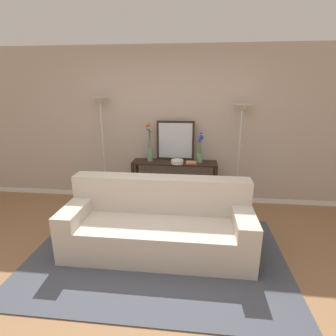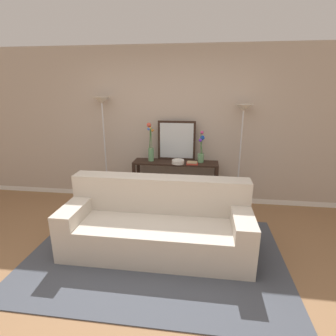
{
  "view_description": "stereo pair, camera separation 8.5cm",
  "coord_description": "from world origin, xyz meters",
  "px_view_note": "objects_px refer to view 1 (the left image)",
  "views": [
    {
      "loc": [
        0.54,
        -2.35,
        1.97
      ],
      "look_at": [
        0.15,
        1.18,
        0.88
      ],
      "focal_mm": 28.41,
      "sensor_mm": 36.0,
      "label": 1
    },
    {
      "loc": [
        0.63,
        -2.34,
        1.97
      ],
      "look_at": [
        0.15,
        1.18,
        0.88
      ],
      "focal_mm": 28.41,
      "sensor_mm": 36.0,
      "label": 2
    }
  ],
  "objects_px": {
    "vase_short_flowers": "(200,151)",
    "book_stack": "(191,163)",
    "wall_mirror": "(175,141)",
    "vase_tall_flowers": "(150,147)",
    "console_table": "(174,175)",
    "floor_lamp_right": "(241,128)",
    "couch": "(158,226)",
    "book_row_under_console": "(150,201)",
    "floor_lamp_left": "(101,121)",
    "fruit_bowl": "(177,162)"
  },
  "relations": [
    {
      "from": "vase_short_flowers",
      "to": "book_stack",
      "type": "relative_size",
      "value": 2.78
    },
    {
      "from": "vase_tall_flowers",
      "to": "floor_lamp_right",
      "type": "bearing_deg",
      "value": 1.62
    },
    {
      "from": "fruit_bowl",
      "to": "book_row_under_console",
      "type": "xyz_separation_m",
      "value": [
        -0.48,
        0.1,
        -0.76
      ]
    },
    {
      "from": "book_row_under_console",
      "to": "floor_lamp_right",
      "type": "bearing_deg",
      "value": 2.28
    },
    {
      "from": "floor_lamp_right",
      "to": "vase_short_flowers",
      "type": "bearing_deg",
      "value": -177.42
    },
    {
      "from": "book_stack",
      "to": "book_row_under_console",
      "type": "relative_size",
      "value": 0.66
    },
    {
      "from": "wall_mirror",
      "to": "vase_tall_flowers",
      "type": "relative_size",
      "value": 1.03
    },
    {
      "from": "console_table",
      "to": "book_row_under_console",
      "type": "bearing_deg",
      "value": 180.0
    },
    {
      "from": "vase_tall_flowers",
      "to": "console_table",
      "type": "bearing_deg",
      "value": -2.32
    },
    {
      "from": "fruit_bowl",
      "to": "couch",
      "type": "bearing_deg",
      "value": -96.42
    },
    {
      "from": "vase_tall_flowers",
      "to": "book_stack",
      "type": "height_order",
      "value": "vase_tall_flowers"
    },
    {
      "from": "floor_lamp_left",
      "to": "wall_mirror",
      "type": "bearing_deg",
      "value": 3.84
    },
    {
      "from": "console_table",
      "to": "book_row_under_console",
      "type": "xyz_separation_m",
      "value": [
        -0.42,
        0.0,
        -0.48
      ]
    },
    {
      "from": "couch",
      "to": "floor_lamp_right",
      "type": "xyz_separation_m",
      "value": [
        1.12,
        1.36,
        1.03
      ]
    },
    {
      "from": "console_table",
      "to": "book_stack",
      "type": "relative_size",
      "value": 7.41
    },
    {
      "from": "console_table",
      "to": "wall_mirror",
      "type": "bearing_deg",
      "value": 90.24
    },
    {
      "from": "floor_lamp_right",
      "to": "wall_mirror",
      "type": "xyz_separation_m",
      "value": [
        -1.04,
        0.08,
        -0.24
      ]
    },
    {
      "from": "vase_short_flowers",
      "to": "book_row_under_console",
      "type": "height_order",
      "value": "vase_short_flowers"
    },
    {
      "from": "vase_short_flowers",
      "to": "floor_lamp_right",
      "type": "bearing_deg",
      "value": 2.58
    },
    {
      "from": "console_table",
      "to": "vase_short_flowers",
      "type": "relative_size",
      "value": 2.66
    },
    {
      "from": "wall_mirror",
      "to": "couch",
      "type": "bearing_deg",
      "value": -93.29
    },
    {
      "from": "console_table",
      "to": "floor_lamp_left",
      "type": "height_order",
      "value": "floor_lamp_left"
    },
    {
      "from": "book_stack",
      "to": "book_row_under_console",
      "type": "xyz_separation_m",
      "value": [
        -0.7,
        0.11,
        -0.74
      ]
    },
    {
      "from": "couch",
      "to": "floor_lamp_right",
      "type": "relative_size",
      "value": 1.31
    },
    {
      "from": "vase_tall_flowers",
      "to": "book_row_under_console",
      "type": "bearing_deg",
      "value": -110.01
    },
    {
      "from": "floor_lamp_left",
      "to": "vase_short_flowers",
      "type": "relative_size",
      "value": 3.45
    },
    {
      "from": "floor_lamp_left",
      "to": "floor_lamp_right",
      "type": "xyz_separation_m",
      "value": [
        2.26,
        0.0,
        -0.07
      ]
    },
    {
      "from": "wall_mirror",
      "to": "fruit_bowl",
      "type": "bearing_deg",
      "value": -77.85
    },
    {
      "from": "floor_lamp_right",
      "to": "vase_short_flowers",
      "type": "height_order",
      "value": "floor_lamp_right"
    },
    {
      "from": "floor_lamp_right",
      "to": "book_row_under_console",
      "type": "xyz_separation_m",
      "value": [
        -1.46,
        -0.06,
        -1.29
      ]
    },
    {
      "from": "floor_lamp_right",
      "to": "vase_tall_flowers",
      "type": "bearing_deg",
      "value": -178.38
    },
    {
      "from": "vase_tall_flowers",
      "to": "fruit_bowl",
      "type": "distance_m",
      "value": 0.53
    },
    {
      "from": "console_table",
      "to": "fruit_bowl",
      "type": "height_order",
      "value": "fruit_bowl"
    },
    {
      "from": "floor_lamp_left",
      "to": "floor_lamp_right",
      "type": "relative_size",
      "value": 1.06
    },
    {
      "from": "couch",
      "to": "floor_lamp_right",
      "type": "distance_m",
      "value": 2.04
    },
    {
      "from": "wall_mirror",
      "to": "book_row_under_console",
      "type": "height_order",
      "value": "wall_mirror"
    },
    {
      "from": "wall_mirror",
      "to": "fruit_bowl",
      "type": "xyz_separation_m",
      "value": [
        0.05,
        -0.24,
        -0.29
      ]
    },
    {
      "from": "fruit_bowl",
      "to": "floor_lamp_left",
      "type": "bearing_deg",
      "value": 172.83
    },
    {
      "from": "console_table",
      "to": "book_row_under_console",
      "type": "relative_size",
      "value": 4.87
    },
    {
      "from": "book_stack",
      "to": "couch",
      "type": "bearing_deg",
      "value": -106.85
    },
    {
      "from": "floor_lamp_right",
      "to": "fruit_bowl",
      "type": "relative_size",
      "value": 8.55
    },
    {
      "from": "vase_short_flowers",
      "to": "couch",
      "type": "bearing_deg",
      "value": -110.44
    },
    {
      "from": "console_table",
      "to": "book_stack",
      "type": "xyz_separation_m",
      "value": [
        0.28,
        -0.11,
        0.26
      ]
    },
    {
      "from": "couch",
      "to": "wall_mirror",
      "type": "xyz_separation_m",
      "value": [
        0.08,
        1.44,
        0.8
      ]
    },
    {
      "from": "couch",
      "to": "floor_lamp_right",
      "type": "bearing_deg",
      "value": 50.6
    },
    {
      "from": "vase_tall_flowers",
      "to": "book_stack",
      "type": "xyz_separation_m",
      "value": [
        0.7,
        -0.12,
        -0.22
      ]
    },
    {
      "from": "wall_mirror",
      "to": "book_row_under_console",
      "type": "relative_size",
      "value": 2.28
    },
    {
      "from": "console_table",
      "to": "floor_lamp_left",
      "type": "distance_m",
      "value": 1.51
    },
    {
      "from": "fruit_bowl",
      "to": "floor_lamp_right",
      "type": "bearing_deg",
      "value": 9.28
    },
    {
      "from": "floor_lamp_right",
      "to": "book_stack",
      "type": "bearing_deg",
      "value": -167.64
    }
  ]
}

